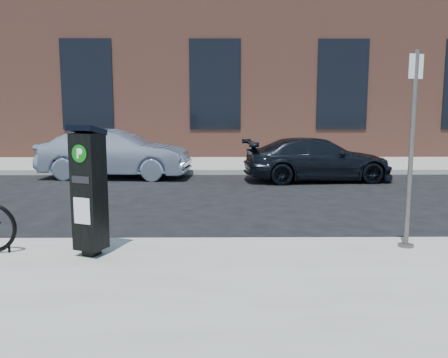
{
  "coord_description": "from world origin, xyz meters",
  "views": [
    {
      "loc": [
        0.16,
        -6.88,
        2.08
      ],
      "look_at": [
        0.24,
        0.5,
        0.98
      ],
      "focal_mm": 38.0,
      "sensor_mm": 36.0,
      "label": 1
    }
  ],
  "objects_px": {
    "sign_pole": "(411,152)",
    "car_dark": "(318,159)",
    "parking_kiosk": "(89,189)",
    "car_silver": "(115,154)"
  },
  "relations": [
    {
      "from": "car_dark",
      "to": "car_silver",
      "type": "bearing_deg",
      "value": 79.1
    },
    {
      "from": "parking_kiosk",
      "to": "car_silver",
      "type": "relative_size",
      "value": 0.39
    },
    {
      "from": "sign_pole",
      "to": "car_silver",
      "type": "bearing_deg",
      "value": 102.46
    },
    {
      "from": "parking_kiosk",
      "to": "car_silver",
      "type": "height_order",
      "value": "parking_kiosk"
    },
    {
      "from": "parking_kiosk",
      "to": "sign_pole",
      "type": "bearing_deg",
      "value": 28.04
    },
    {
      "from": "sign_pole",
      "to": "car_dark",
      "type": "distance_m",
      "value": 7.21
    },
    {
      "from": "car_dark",
      "to": "sign_pole",
      "type": "bearing_deg",
      "value": 173.4
    },
    {
      "from": "car_silver",
      "to": "sign_pole",
      "type": "bearing_deg",
      "value": -138.71
    },
    {
      "from": "parking_kiosk",
      "to": "sign_pole",
      "type": "distance_m",
      "value": 4.37
    },
    {
      "from": "car_silver",
      "to": "car_dark",
      "type": "distance_m",
      "value": 6.01
    }
  ]
}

